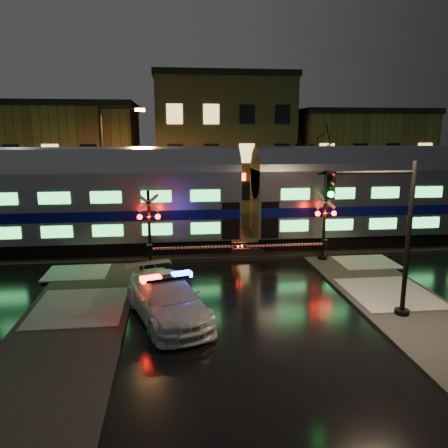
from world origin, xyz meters
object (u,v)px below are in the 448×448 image
at_px(police_car, 167,299).
at_px(crossing_signal_left, 157,236).
at_px(crossing_signal_right, 318,232).
at_px(traffic_light, 385,238).
at_px(streetlight, 107,163).

distance_m(police_car, crossing_signal_left, 6.62).
distance_m(crossing_signal_right, traffic_light, 7.61).
bearing_deg(crossing_signal_left, crossing_signal_right, -0.01).
height_order(crossing_signal_right, traffic_light, traffic_light).
relative_size(crossing_signal_right, crossing_signal_left, 0.99).
bearing_deg(streetlight, traffic_light, -50.14).
xyz_separation_m(police_car, streetlight, (-3.83, 13.23, 4.18)).
distance_m(crossing_signal_right, streetlight, 14.02).
height_order(crossing_signal_left, traffic_light, traffic_light).
xyz_separation_m(crossing_signal_right, crossing_signal_left, (-8.62, 0.00, 0.02)).
distance_m(crossing_signal_left, traffic_light, 11.46).
bearing_deg(traffic_light, crossing_signal_left, 134.90).
bearing_deg(crossing_signal_left, traffic_light, -41.01).
distance_m(traffic_light, streetlight, 18.52).
relative_size(crossing_signal_right, streetlight, 0.65).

